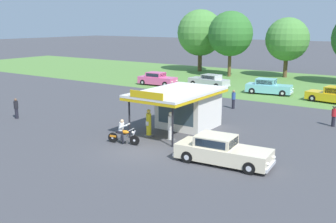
{
  "coord_description": "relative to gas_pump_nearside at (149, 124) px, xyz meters",
  "views": [
    {
      "loc": [
        13.81,
        -17.65,
        7.48
      ],
      "look_at": [
        -1.17,
        4.47,
        1.4
      ],
      "focal_mm": 42.04,
      "sensor_mm": 36.0,
      "label": 1
    }
  ],
  "objects": [
    {
      "name": "gas_pump_offside",
      "position": [
        1.76,
        0.0,
        0.02
      ],
      "size": [
        0.44,
        0.44,
        1.9
      ],
      "color": "slate",
      "rests_on": "ground"
    },
    {
      "name": "tree_oak_far_left",
      "position": [
        -15.1,
        33.4,
        4.9
      ],
      "size": [
        7.05,
        7.05,
        9.43
      ],
      "color": "brown",
      "rests_on": "ground"
    },
    {
      "name": "parked_car_back_row_centre_left",
      "position": [
        -12.39,
        18.23,
        -0.13
      ],
      "size": [
        4.95,
        2.2,
        1.56
      ],
      "color": "#E55993",
      "rests_on": "ground"
    },
    {
      "name": "bystander_leaning_by_kiosk",
      "position": [
        -11.69,
        -1.89,
        0.01
      ],
      "size": [
        0.34,
        0.34,
        1.63
      ],
      "color": "black",
      "rests_on": "ground"
    },
    {
      "name": "gas_pump_nearside",
      "position": [
        0.0,
        0.0,
        0.0
      ],
      "size": [
        0.44,
        0.44,
        1.86
      ],
      "color": "slate",
      "rests_on": "ground"
    },
    {
      "name": "bystander_strolling_foreground",
      "position": [
        1.01,
        11.11,
        0.04
      ],
      "size": [
        0.34,
        0.34,
        1.67
      ],
      "color": "black",
      "rests_on": "ground"
    },
    {
      "name": "parked_car_back_row_centre",
      "position": [
        7.84,
        18.85,
        -0.14
      ],
      "size": [
        5.34,
        2.52,
        1.55
      ],
      "color": "gold",
      "rests_on": "ground"
    },
    {
      "name": "tree_oak_centre",
      "position": [
        -8.81,
        30.46,
        4.92
      ],
      "size": [
        6.19,
        6.19,
        9.03
      ],
      "color": "brown",
      "rests_on": "ground"
    },
    {
      "name": "grass_verge_strip",
      "position": [
        1.48,
        27.37,
        -0.84
      ],
      "size": [
        120.0,
        24.0,
        0.01
      ],
      "primitive_type": "cube",
      "color": "#56843D",
      "rests_on": "ground"
    },
    {
      "name": "service_station_kiosk",
      "position": [
        0.88,
        3.3,
        0.84
      ],
      "size": [
        4.29,
        7.11,
        3.33
      ],
      "color": "silver",
      "rests_on": "ground"
    },
    {
      "name": "ground_plane",
      "position": [
        1.48,
        -2.63,
        -0.84
      ],
      "size": [
        300.0,
        300.0,
        0.0
      ],
      "primitive_type": "plane",
      "color": "#424247"
    },
    {
      "name": "motorcycle_with_rider",
      "position": [
        -0.35,
        -2.24,
        -0.19
      ],
      "size": [
        2.16,
        0.75,
        1.58
      ],
      "color": "black",
      "rests_on": "ground"
    },
    {
      "name": "parked_car_back_row_right",
      "position": [
        -6.56,
        20.66,
        -0.16
      ],
      "size": [
        5.18,
        2.25,
        1.48
      ],
      "color": "#B7B7BC",
      "rests_on": "ground"
    },
    {
      "name": "parked_car_back_row_far_right",
      "position": [
        0.94,
        19.98,
        -0.11
      ],
      "size": [
        5.06,
        2.41,
        1.62
      ],
      "color": "#7AC6D1",
      "rests_on": "ground"
    },
    {
      "name": "tree_oak_distant_spare",
      "position": [
        -1.73,
        33.98,
        4.27
      ],
      "size": [
        5.88,
        5.88,
        8.16
      ],
      "color": "brown",
      "rests_on": "ground"
    },
    {
      "name": "bystander_chatting_near_pumps",
      "position": [
        9.68,
        9.63,
        -0.05
      ],
      "size": [
        0.34,
        0.34,
        1.51
      ],
      "color": "black",
      "rests_on": "ground"
    },
    {
      "name": "featured_classic_sedan",
      "position": [
        6.37,
        -1.91,
        -0.16
      ],
      "size": [
        5.43,
        2.28,
        1.52
      ],
      "color": "beige",
      "rests_on": "ground"
    }
  ]
}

